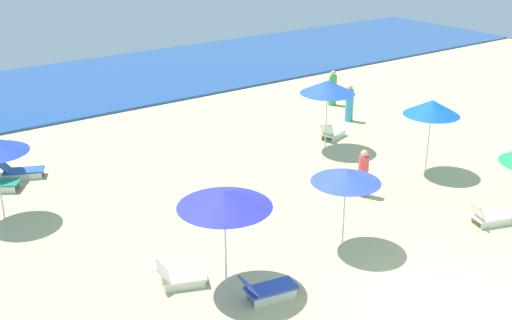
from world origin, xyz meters
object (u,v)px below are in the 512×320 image
Objects in this scene: beachgoer_1 at (349,104)px; beachgoer_2 at (363,174)px; lounge_chair_1_0 at (20,171)px; umbrella_2 at (225,199)px; umbrella_4 at (432,108)px; lounge_chair_5_0 at (332,132)px; lounge_chair_0_0 at (489,216)px; umbrella_5 at (328,87)px; umbrella_6 at (346,176)px; lounge_chair_2_1 at (267,289)px; lounge_chair_2_0 at (179,276)px; beachgoer_0 at (333,89)px.

beachgoer_1 is 1.02× the size of beachgoer_2.
umbrella_2 is at bearing -143.19° from lounge_chair_1_0.
umbrella_4 is 1.67× the size of beachgoer_2.
lounge_chair_1_0 is 12.13m from lounge_chair_5_0.
umbrella_5 reaches higher than lounge_chair_0_0.
lounge_chair_5_0 reaches higher than lounge_chair_1_0.
beachgoer_2 is at bearing 36.87° from umbrella_6.
umbrella_4 is at bearing -70.19° from umbrella_5.
umbrella_2 reaches higher than lounge_chair_0_0.
lounge_chair_2_1 is at bearing -138.90° from umbrella_5.
beachgoer_1 is (13.81, -2.07, 0.49)m from lounge_chair_1_0.
umbrella_5 is 1.18× the size of umbrella_6.
lounge_chair_2_1 is at bearing -161.73° from umbrella_4.
umbrella_4 is (9.40, 3.10, 2.15)m from lounge_chair_2_1.
beachgoer_1 is at bearing 45.91° from umbrella_6.
umbrella_6 is (5.94, -10.20, 1.89)m from lounge_chair_1_0.
beachgoer_1 is at bearing -0.11° from lounge_chair_0_0.
lounge_chair_5_0 is at bearing -38.35° from lounge_chair_2_0.
lounge_chair_1_0 is at bearing 42.95° from beachgoer_1.
umbrella_6 reaches higher than lounge_chair_2_0.
lounge_chair_1_0 is 0.98× the size of beachgoer_0.
lounge_chair_2_0 reaches higher than lounge_chair_1_0.
umbrella_2 is 11.75m from lounge_chair_5_0.
lounge_chair_1_0 is 14.61m from umbrella_4.
beachgoer_2 reaches higher than lounge_chair_2_1.
umbrella_4 is (12.06, -7.96, 2.16)m from lounge_chair_1_0.
umbrella_5 is 1.72× the size of beachgoer_2.
beachgoer_0 is at bearing -1.16° from lounge_chair_0_0.
lounge_chair_2_1 is 14.33m from beachgoer_1.
lounge_chair_2_1 is 10.85m from umbrella_5.
umbrella_5 is at bearing -101.35° from beachgoer_2.
beachgoer_2 is (6.60, 1.89, -1.67)m from umbrella_2.
umbrella_4 is 1.15× the size of umbrella_6.
beachgoer_0 is at bearing -37.07° from lounge_chair_2_1.
lounge_chair_2_0 is 0.60× the size of umbrella_6.
umbrella_6 is at bearing 97.39° from beachgoer_1.
umbrella_4 reaches higher than beachgoer_1.
lounge_chair_1_0 is 0.61× the size of umbrella_4.
lounge_chair_5_0 is 9.11m from umbrella_6.
beachgoer_2 is (-1.89, -3.99, -1.76)m from umbrella_5.
umbrella_4 is 1.64× the size of beachgoer_1.
beachgoer_2 is at bearing 129.83° from lounge_chair_5_0.
lounge_chair_0_0 is at bearing 153.11° from lounge_chair_5_0.
beachgoer_0 reaches higher than lounge_chair_0_0.
lounge_chair_2_0 is 2.31m from lounge_chair_2_1.
umbrella_4 is at bearing -3.93° from lounge_chair_0_0.
beachgoer_2 is at bearing -108.10° from lounge_chair_1_0.
lounge_chair_0_0 is at bearing -91.65° from umbrella_5.
umbrella_2 is 16.32m from beachgoer_0.
umbrella_4 is 6.53m from umbrella_6.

